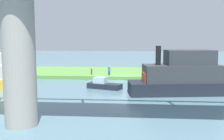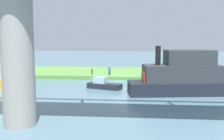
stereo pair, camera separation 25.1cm
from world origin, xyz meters
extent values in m
plane|color=slate|center=(0.00, 0.00, 0.00)|extent=(160.00, 160.00, 0.00)
cube|color=#5B9342|center=(0.00, -6.00, 0.25)|extent=(80.00, 12.00, 0.50)
cylinder|color=#9E998E|center=(5.43, 19.96, 4.60)|extent=(2.12, 2.12, 9.20)
cylinder|color=#2D334C|center=(1.56, -1.28, 0.78)|extent=(0.29, 0.29, 0.55)
cylinder|color=blue|center=(1.56, -1.28, 1.35)|extent=(0.44, 0.44, 0.60)
sphere|color=tan|center=(1.56, -1.28, 1.77)|extent=(0.24, 0.24, 0.24)
cylinder|color=brown|center=(4.14, -1.64, 0.94)|extent=(0.20, 0.20, 0.88)
cube|color=beige|center=(12.89, 7.12, 3.38)|extent=(4.57, 2.69, 1.35)
cube|color=#1E232D|center=(1.37, 6.38, 0.31)|extent=(4.18, 2.65, 0.61)
cube|color=silver|center=(1.86, 6.20, 0.96)|extent=(1.71, 1.53, 0.70)
cube|color=#1E232D|center=(-6.37, 8.67, 0.65)|extent=(10.15, 4.64, 1.30)
cube|color=#33383D|center=(-6.91, 8.59, 2.17)|extent=(8.17, 4.03, 1.74)
cube|color=#33383D|center=(-7.66, 8.48, 3.80)|extent=(5.20, 3.16, 1.52)
cylinder|color=black|center=(-4.43, 8.95, 4.02)|extent=(0.54, 0.54, 1.96)
cube|color=#D84C2D|center=(-3.79, 9.04, 1.79)|extent=(2.00, 2.19, 0.98)
camera|label=1|loc=(-2.05, 37.11, 5.85)|focal=43.93mm
camera|label=2|loc=(-2.30, 37.08, 5.85)|focal=43.93mm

